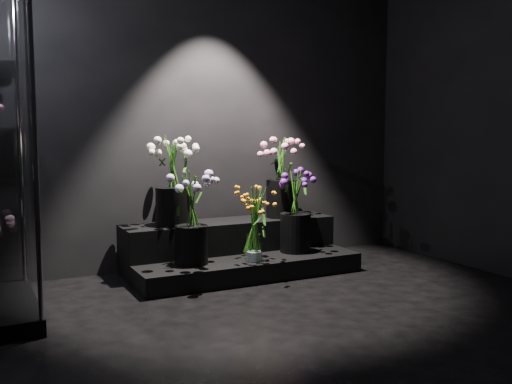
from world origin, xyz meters
TOP-DOWN VIEW (x-y plane):
  - floor at (0.00, 0.00)m, footprint 4.00×4.00m
  - wall_back at (0.00, 2.00)m, footprint 4.00×0.00m
  - display_riser at (0.19, 1.64)m, footprint 1.79×0.80m
  - bouquet_orange_bells at (0.19, 1.30)m, footprint 0.31×0.31m
  - bouquet_lilac at (-0.27, 1.42)m, footprint 0.41×0.41m
  - bouquet_purple at (0.64, 1.45)m, footprint 0.37×0.37m
  - bouquet_cream_roses at (-0.30, 1.74)m, footprint 0.39×0.39m
  - bouquet_pink_roses at (0.65, 1.72)m, footprint 0.36×0.36m

SIDE VIEW (x-z plane):
  - floor at x=0.00m, z-range 0.00..0.00m
  - display_riser at x=0.19m, z-range -0.03..0.36m
  - bouquet_orange_bells at x=0.19m, z-range 0.16..0.72m
  - bouquet_purple at x=0.64m, z-range 0.17..0.85m
  - bouquet_lilac at x=-0.27m, z-range 0.19..0.90m
  - bouquet_pink_roses at x=0.65m, z-range 0.44..1.12m
  - bouquet_cream_roses at x=-0.30m, z-range 0.44..1.14m
  - wall_back at x=0.00m, z-range -0.60..3.40m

